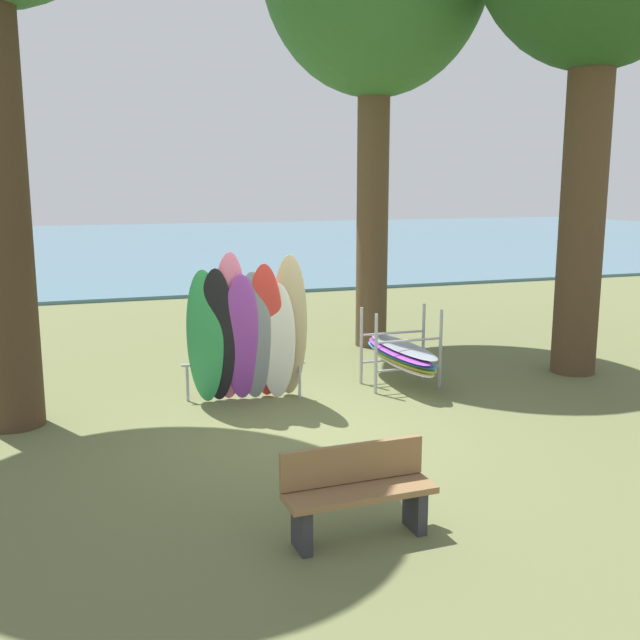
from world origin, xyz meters
The scene contains 5 objects.
ground_plane centered at (0.00, 0.00, 0.00)m, with size 80.00×80.00×0.00m, color #60663D.
lake_water centered at (0.00, 29.53, 0.05)m, with size 80.00×36.00×0.10m, color #477084.
leaning_board_pile centered at (-0.41, 1.22, 1.04)m, with size 1.89×1.10×2.29m.
board_storage_rack centered at (2.13, 1.47, 0.52)m, with size 1.15×2.13×1.25m.
park_bench centered at (-0.39, -3.05, 0.45)m, with size 1.41×0.46×0.85m.
Camera 1 is at (-2.72, -8.87, 3.21)m, focal length 41.18 mm.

